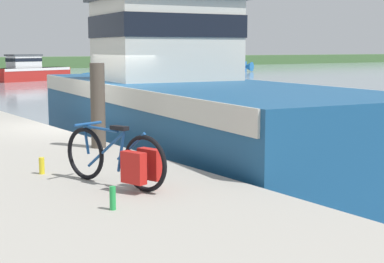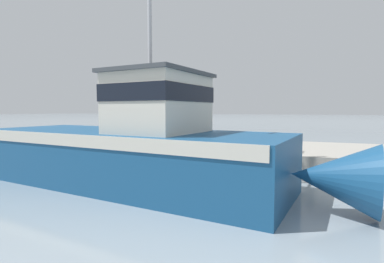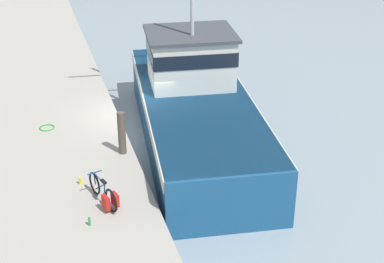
{
  "view_description": "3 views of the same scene",
  "coord_description": "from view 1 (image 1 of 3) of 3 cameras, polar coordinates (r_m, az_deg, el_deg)",
  "views": [
    {
      "loc": [
        -5.28,
        -12.06,
        2.63
      ],
      "look_at": [
        0.19,
        -4.0,
        1.26
      ],
      "focal_mm": 55.0,
      "sensor_mm": 36.0,
      "label": 1
    },
    {
      "loc": [
        10.93,
        4.68,
        2.64
      ],
      "look_at": [
        0.7,
        0.63,
        1.84
      ],
      "focal_mm": 28.0,
      "sensor_mm": 36.0,
      "label": 2
    },
    {
      "loc": [
        -3.64,
        -19.68,
        10.23
      ],
      "look_at": [
        1.34,
        -2.95,
        1.42
      ],
      "focal_mm": 55.0,
      "sensor_mm": 36.0,
      "label": 3
    }
  ],
  "objects": [
    {
      "name": "far_shoreline",
      "position": [
        86.33,
        -10.1,
        6.66
      ],
      "size": [
        180.0,
        5.0,
        1.54
      ],
      "primitive_type": "cube",
      "color": "#426638",
      "rests_on": "ground_plane"
    },
    {
      "name": "boat_orange_near",
      "position": [
        70.5,
        3.18,
        6.58
      ],
      "size": [
        3.98,
        6.94,
        2.19
      ],
      "rotation": [
        0.0,
        0.0,
        -2.74
      ],
      "color": "#236BB2",
      "rests_on": "ground_plane"
    },
    {
      "name": "fishing_boat_main",
      "position": [
        13.57,
        -1.09,
        2.65
      ],
      "size": [
        5.11,
        13.44,
        10.78
      ],
      "rotation": [
        0.0,
        0.0,
        -0.12
      ],
      "color": "navy",
      "rests_on": "ground_plane"
    },
    {
      "name": "ground_plane",
      "position": [
        13.43,
        -10.32,
        -3.42
      ],
      "size": [
        320.0,
        320.0,
        0.0
      ],
      "primitive_type": "plane",
      "color": "#84939E"
    },
    {
      "name": "water_bottle_by_bike",
      "position": [
        6.3,
        -7.7,
        -6.42
      ],
      "size": [
        0.07,
        0.07,
        0.25
      ],
      "primitive_type": "cylinder",
      "color": "green",
      "rests_on": "dock_pier"
    },
    {
      "name": "mooring_post",
      "position": [
        10.18,
        -9.11,
        2.49
      ],
      "size": [
        0.25,
        0.25,
        1.45
      ],
      "primitive_type": "cylinder",
      "color": "#51473D",
      "rests_on": "dock_pier"
    },
    {
      "name": "bicycle_touring",
      "position": [
        7.25,
        -6.74,
        -2.71
      ],
      "size": [
        0.73,
        1.7,
        0.76
      ],
      "rotation": [
        0.0,
        0.0,
        0.29
      ],
      "color": "black",
      "rests_on": "dock_pier"
    },
    {
      "name": "boat_red_outer",
      "position": [
        50.54,
        -15.59,
        5.71
      ],
      "size": [
        7.82,
        3.58,
        2.19
      ],
      "rotation": [
        0.0,
        0.0,
        1.87
      ],
      "color": "#AD231E",
      "rests_on": "ground_plane"
    },
    {
      "name": "water_bottle_on_curb",
      "position": [
        8.26,
        -14.36,
        -3.23
      ],
      "size": [
        0.07,
        0.07,
        0.23
      ],
      "primitive_type": "cylinder",
      "color": "yellow",
      "rests_on": "dock_pier"
    }
  ]
}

